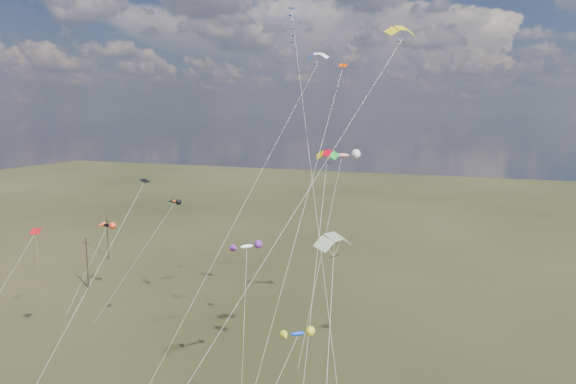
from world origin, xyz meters
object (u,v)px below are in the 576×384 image
(utility_pole_near, at_px, (87,263))
(novelty_black_orange, at_px, (107,225))
(utility_pole_far, at_px, (108,238))
(parafoil_yellow, at_px, (399,31))

(utility_pole_near, xyz_separation_m, novelty_black_orange, (5.20, -1.15, 6.56))
(utility_pole_near, distance_m, utility_pole_far, 16.12)
(utility_pole_far, bearing_deg, novelty_black_orange, -48.94)
(novelty_black_orange, bearing_deg, parafoil_yellow, -22.02)
(parafoil_yellow, bearing_deg, utility_pole_near, 158.92)
(utility_pole_far, xyz_separation_m, parafoil_yellow, (57.95, -33.25, 29.08))
(utility_pole_near, relative_size, utility_pole_far, 1.00)
(utility_pole_far, relative_size, novelty_black_orange, 0.71)
(utility_pole_near, xyz_separation_m, parafoil_yellow, (49.95, -19.25, 29.08))
(utility_pole_near, distance_m, novelty_black_orange, 8.44)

